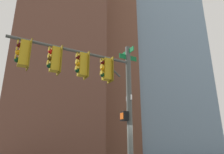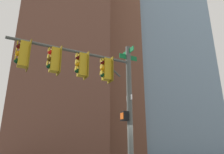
% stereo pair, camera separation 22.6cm
% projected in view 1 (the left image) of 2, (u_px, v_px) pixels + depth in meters
% --- Properties ---
extents(signal_pole_assembly, '(1.89, 5.73, 6.32)m').
position_uv_depth(signal_pole_assembly, '(93.00, 79.00, 9.09)').
color(signal_pole_assembly, '#4C514C').
rests_on(signal_pole_assembly, ground_plane).
extents(building_brick_nearside, '(24.64, 16.51, 54.88)m').
position_uv_depth(building_brick_nearside, '(62.00, 35.00, 51.30)').
color(building_brick_nearside, brown).
rests_on(building_brick_nearside, ground_plane).
extents(building_brick_midblock, '(23.67, 17.19, 48.06)m').
position_uv_depth(building_brick_midblock, '(95.00, 65.00, 60.98)').
color(building_brick_midblock, brown).
rests_on(building_brick_midblock, ground_plane).
extents(building_glass_tower, '(25.78, 27.13, 85.08)m').
position_uv_depth(building_glass_tower, '(146.00, 24.00, 74.37)').
color(building_glass_tower, '#7A99B2').
rests_on(building_glass_tower, ground_plane).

